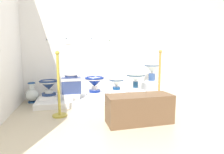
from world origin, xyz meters
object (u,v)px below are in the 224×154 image
plinth_block_central_ornate (49,97)px  antique_toilet_broad_patterned (94,82)px  plinth_block_slender_white (72,96)px  stanchion_post_near_right (159,90)px  info_placard_fourth (111,42)px  antique_toilet_leftmost (116,83)px  museum_bench (139,109)px  antique_toilet_tall_cobalt (136,78)px  stanchion_post_near_left (59,95)px  plinth_block_pale_glazed (151,87)px  antique_toilet_central_ornate (49,85)px  plinth_block_broad_patterned (95,94)px  decorative_vase_corner (32,95)px  plinth_block_leftmost (116,93)px  info_placard_third (93,40)px  info_placard_first (49,41)px  info_placard_second (68,41)px  antique_toilet_slender_white (71,83)px  plinth_block_tall_cobalt (135,92)px

plinth_block_central_ornate → antique_toilet_broad_patterned: bearing=-1.3°
plinth_block_slender_white → stanchion_post_near_right: (1.51, -0.67, 0.17)m
plinth_block_slender_white → info_placard_fourth: 1.50m
antique_toilet_leftmost → info_placard_fourth: 0.97m
plinth_block_central_ornate → museum_bench: 1.88m
antique_toilet_broad_patterned → antique_toilet_tall_cobalt: (0.89, -0.03, 0.06)m
plinth_block_central_ornate → stanchion_post_near_left: 0.85m
plinth_block_pale_glazed → stanchion_post_near_left: size_ratio=0.35×
antique_toilet_central_ornate → museum_bench: size_ratio=0.38×
plinth_block_central_ornate → stanchion_post_near_right: (1.94, -0.77, 0.19)m
plinth_block_broad_patterned → antique_toilet_leftmost: 0.51m
plinth_block_broad_patterned → plinth_block_pale_glazed: size_ratio=0.97×
stanchion_post_near_right → museum_bench: 0.85m
plinth_block_central_ornate → antique_toilet_tall_cobalt: antique_toilet_tall_cobalt is taller
antique_toilet_central_ornate → decorative_vase_corner: 0.42m
antique_toilet_central_ornate → antique_toilet_leftmost: antique_toilet_leftmost is taller
plinth_block_leftmost → stanchion_post_near_left: bearing=-146.0°
info_placard_third → decorative_vase_corner: info_placard_third is taller
plinth_block_central_ornate → info_placard_first: bearing=90.1°
plinth_block_central_ornate → antique_toilet_leftmost: size_ratio=0.99×
plinth_block_broad_patterned → info_placard_first: info_placard_first is taller
plinth_block_leftmost → antique_toilet_leftmost: 0.22m
info_placard_fourth → decorative_vase_corner: 2.01m
antique_toilet_tall_cobalt → info_placard_second: 1.65m
antique_toilet_tall_cobalt → antique_toilet_leftmost: bearing=177.7°
plinth_block_slender_white → info_placard_second: info_placard_second is taller
antique_toilet_slender_white → info_placard_third: 1.12m
info_placard_third → plinth_block_leftmost: bearing=-44.4°
antique_toilet_central_ornate → info_placard_second: 1.05m
antique_toilet_leftmost → stanchion_post_near_left: bearing=-146.0°
plinth_block_central_ornate → info_placard_third: 1.52m
antique_toilet_broad_patterned → info_placard_third: (0.03, 0.41, 0.88)m
antique_toilet_central_ornate → antique_toilet_leftmost: bearing=-1.3°
plinth_block_broad_patterned → plinth_block_pale_glazed: bearing=3.8°
plinth_block_broad_patterned → antique_toilet_slender_white: bearing=-170.1°
plinth_block_slender_white → info_placard_first: size_ratio=3.18×
info_placard_first → info_placard_fourth: bearing=0.0°
antique_toilet_broad_patterned → stanchion_post_near_right: bearing=-35.8°
antique_toilet_tall_cobalt → stanchion_post_near_right: stanchion_post_near_right is taller
antique_toilet_slender_white → museum_bench: antique_toilet_slender_white is taller
info_placard_fourth → plinth_block_broad_patterned: bearing=-138.3°
plinth_block_central_ornate → museum_bench: size_ratio=0.35×
antique_toilet_slender_white → stanchion_post_near_right: bearing=-24.0°
antique_toilet_tall_cobalt → stanchion_post_near_right: (0.16, -0.73, -0.13)m
antique_toilet_slender_white → plinth_block_slender_white: bearing=0.0°
plinth_block_tall_cobalt → stanchion_post_near_left: stanchion_post_near_left is taller
info_placard_first → museum_bench: (1.32, -1.73, -1.03)m
decorative_vase_corner → antique_toilet_central_ornate: bearing=-25.5°
plinth_block_pale_glazed → antique_toilet_broad_patterned: bearing=-176.2°
info_placard_fourth → stanchion_post_near_left: bearing=-133.7°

